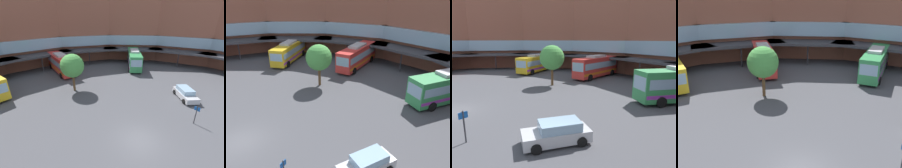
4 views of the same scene
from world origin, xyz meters
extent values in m
plane|color=#47474C|center=(0.00, 0.00, 0.00)|extent=(115.61, 115.61, 0.00)
cube|color=#93543F|center=(27.68, 17.61, 8.21)|extent=(12.84, 15.45, 16.42)
cube|color=#8CADC6|center=(27.17, 17.29, 5.25)|extent=(12.27, 14.36, 2.30)
cube|color=#38383D|center=(23.46, 14.93, 3.28)|extent=(11.16, 14.38, 0.40)
cylinder|color=#2D2D33|center=(22.11, 14.07, 1.64)|extent=(0.20, 0.20, 3.28)
cube|color=#93543F|center=(18.59, 27.03, 8.21)|extent=(15.34, 13.16, 16.42)
cube|color=#8CADC6|center=(18.25, 26.53, 5.25)|extent=(14.28, 12.53, 2.30)
cube|color=#38383D|center=(15.76, 22.91, 3.28)|extent=(14.21, 11.51, 0.40)
cylinder|color=#2D2D33|center=(14.85, 21.59, 1.64)|extent=(0.20, 0.20, 3.28)
cube|color=#93543F|center=(6.54, 32.14, 8.21)|extent=(15.40, 8.77, 16.42)
cube|color=#8CADC6|center=(6.42, 31.56, 5.25)|extent=(14.03, 8.72, 2.30)
cube|color=#38383D|center=(5.55, 27.25, 3.28)|extent=(15.00, 6.81, 0.40)
cylinder|color=#2D2D33|center=(5.23, 25.68, 1.64)|extent=(0.20, 0.20, 3.28)
cube|color=#93543F|center=(-6.54, 32.14, 8.21)|extent=(15.40, 8.77, 16.42)
cube|color=#8CADC6|center=(-6.42, 31.56, 5.25)|extent=(14.03, 8.72, 2.30)
cube|color=#38383D|center=(-5.55, 27.25, 3.28)|extent=(15.00, 6.81, 0.40)
cylinder|color=#2D2D33|center=(-5.23, 25.68, 1.64)|extent=(0.20, 0.20, 3.28)
cylinder|color=black|center=(-11.44, 16.44, 0.55)|extent=(0.70, 1.13, 1.10)
cube|color=#338C4C|center=(13.74, 19.44, 1.95)|extent=(8.02, 10.73, 3.20)
cube|color=#8CADC6|center=(13.74, 19.44, 2.33)|extent=(7.71, 10.19, 1.02)
cube|color=purple|center=(13.74, 19.44, 1.05)|extent=(7.92, 10.56, 0.38)
cube|color=#8CADC6|center=(10.81, 14.78, 2.33)|extent=(1.93, 1.27, 1.41)
cube|color=#B2B2B7|center=(13.74, 19.44, 3.73)|extent=(3.61, 4.32, 0.36)
cylinder|color=black|center=(12.79, 15.58, 0.55)|extent=(0.84, 1.09, 1.10)
cylinder|color=black|center=(10.67, 16.91, 0.55)|extent=(0.84, 1.09, 1.10)
cylinder|color=black|center=(16.80, 21.97, 0.55)|extent=(0.84, 1.09, 1.10)
cylinder|color=black|center=(14.68, 23.30, 0.55)|extent=(0.84, 1.09, 1.10)
cube|color=red|center=(-1.90, 23.73, 1.95)|extent=(3.47, 10.77, 3.20)
cube|color=#8CADC6|center=(-1.90, 23.73, 2.33)|extent=(3.46, 10.14, 1.02)
cube|color=orange|center=(-1.90, 23.73, 1.05)|extent=(3.47, 10.56, 0.38)
cube|color=#8CADC6|center=(-1.42, 18.51, 2.33)|extent=(2.21, 0.32, 1.41)
cube|color=#B2B2B7|center=(-1.90, 23.73, 3.73)|extent=(2.10, 3.95, 0.36)
cylinder|color=black|center=(-0.32, 20.26, 0.55)|extent=(0.40, 1.12, 1.10)
cylinder|color=black|center=(-2.82, 20.03, 0.55)|extent=(0.40, 1.12, 1.10)
cylinder|color=black|center=(-0.98, 27.43, 0.55)|extent=(0.40, 1.12, 1.10)
cylinder|color=black|center=(-3.48, 27.20, 0.55)|extent=(0.40, 1.12, 1.10)
cube|color=#B7B7BC|center=(11.01, 3.39, 0.55)|extent=(3.51, 4.75, 0.75)
cube|color=#8CADC6|center=(11.12, 3.62, 1.23)|extent=(2.56, 3.06, 0.60)
cylinder|color=black|center=(11.21, 1.70, 0.33)|extent=(0.48, 0.69, 0.66)
cylinder|color=black|center=(9.58, 2.47, 0.33)|extent=(0.48, 0.69, 0.66)
cylinder|color=black|center=(12.45, 4.32, 0.33)|extent=(0.48, 0.69, 0.66)
cylinder|color=black|center=(10.82, 5.09, 0.33)|extent=(0.48, 0.69, 0.66)
cylinder|color=brown|center=(-2.14, 13.80, 1.55)|extent=(0.36, 0.36, 3.10)
sphere|color=#479342|center=(-2.14, 13.80, 4.09)|extent=(3.57, 3.57, 3.57)
cylinder|color=#2D2D33|center=(6.90, -0.92, 1.10)|extent=(0.10, 0.10, 2.20)
cube|color=#1959B2|center=(6.90, -0.92, 1.90)|extent=(0.14, 0.60, 0.44)
camera|label=1|loc=(-7.92, -8.76, 11.03)|focal=24.96mm
camera|label=2|loc=(16.46, -7.99, 12.92)|focal=35.02mm
camera|label=3|loc=(20.03, -4.17, 6.66)|focal=31.64mm
camera|label=4|loc=(-2.63, -15.11, 12.32)|focal=42.74mm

